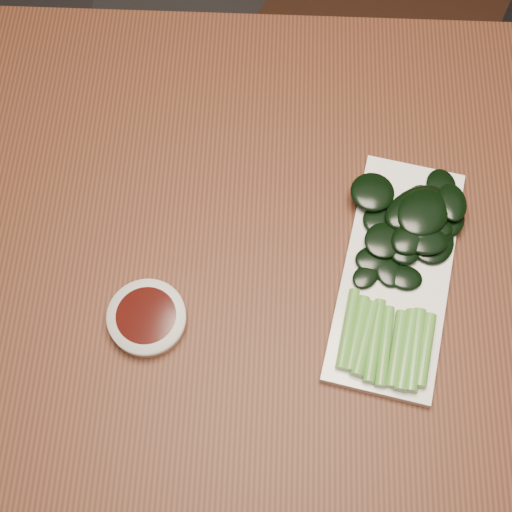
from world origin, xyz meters
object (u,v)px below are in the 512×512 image
table (283,277)px  sauce_bowl (147,318)px  gai_lan (409,251)px  serving_plate (396,273)px

table → sauce_bowl: 0.21m
table → gai_lan: (0.16, 0.00, 0.10)m
sauce_bowl → gai_lan: gai_lan is taller
sauce_bowl → gai_lan: (0.32, 0.10, 0.01)m
sauce_bowl → serving_plate: (0.31, 0.08, -0.01)m
serving_plate → sauce_bowl: bearing=-166.3°
sauce_bowl → gai_lan: 0.34m
gai_lan → sauce_bowl: bearing=-163.2°
sauce_bowl → serving_plate: bearing=13.7°
table → gai_lan: size_ratio=4.60×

